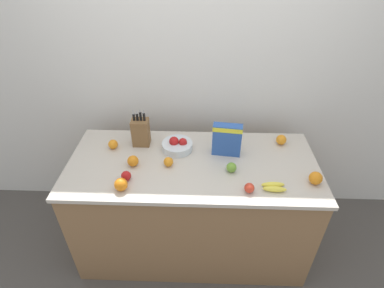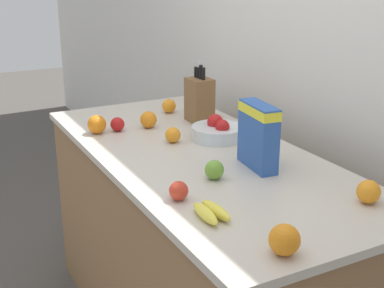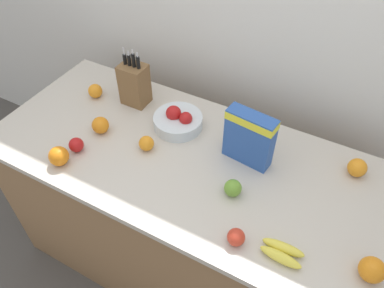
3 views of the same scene
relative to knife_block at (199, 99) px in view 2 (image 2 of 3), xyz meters
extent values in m
cube|color=silver|center=(0.41, 0.40, 0.26)|extent=(9.00, 0.06, 2.60)
cube|color=olive|center=(0.41, -0.22, -0.59)|extent=(1.78, 0.78, 0.90)
cube|color=beige|center=(0.41, -0.22, -0.13)|extent=(1.81, 0.81, 0.03)
cube|color=brown|center=(0.00, 0.00, 0.00)|extent=(0.13, 0.11, 0.22)
cylinder|color=black|center=(-0.04, 0.00, 0.13)|extent=(0.02, 0.02, 0.05)
cube|color=silver|center=(-0.04, 0.00, 0.17)|extent=(0.01, 0.00, 0.04)
cylinder|color=black|center=(-0.01, 0.00, 0.13)|extent=(0.02, 0.02, 0.05)
cube|color=silver|center=(-0.01, 0.00, 0.17)|extent=(0.01, 0.00, 0.02)
cylinder|color=black|center=(0.01, 0.00, 0.14)|extent=(0.02, 0.02, 0.07)
cube|color=silver|center=(0.01, 0.00, 0.18)|extent=(0.01, 0.00, 0.02)
cylinder|color=black|center=(0.04, 0.00, 0.13)|extent=(0.02, 0.02, 0.06)
cube|color=silver|center=(0.04, 0.00, 0.18)|extent=(0.01, 0.00, 0.02)
cube|color=#2D56A8|center=(0.65, -0.10, 0.01)|extent=(0.22, 0.09, 0.25)
cube|color=yellow|center=(0.65, -0.10, 0.12)|extent=(0.22, 0.10, 0.04)
cylinder|color=silver|center=(0.28, -0.06, -0.08)|extent=(0.23, 0.23, 0.06)
sphere|color=red|center=(0.33, -0.06, -0.04)|extent=(0.06, 0.06, 0.06)
sphere|color=red|center=(0.26, -0.06, -0.04)|extent=(0.07, 0.07, 0.07)
ellipsoid|color=yellow|center=(0.94, -0.45, -0.09)|extent=(0.15, 0.05, 0.04)
ellipsoid|color=yellow|center=(0.94, -0.50, -0.09)|extent=(0.15, 0.05, 0.04)
sphere|color=red|center=(-0.03, -0.42, -0.08)|extent=(0.07, 0.07, 0.07)
sphere|color=#6B9E33|center=(0.68, -0.31, -0.08)|extent=(0.07, 0.07, 0.07)
sphere|color=red|center=(0.78, -0.50, -0.08)|extent=(0.07, 0.07, 0.07)
sphere|color=orange|center=(-0.05, -0.51, -0.07)|extent=(0.09, 0.09, 0.09)
sphere|color=orange|center=(-0.02, -0.27, -0.07)|extent=(0.08, 0.08, 0.08)
sphere|color=orange|center=(0.24, -0.26, -0.08)|extent=(0.07, 0.07, 0.07)
sphere|color=orange|center=(1.09, 0.04, -0.07)|extent=(0.08, 0.08, 0.08)
sphere|color=orange|center=(-0.21, -0.07, -0.07)|extent=(0.07, 0.07, 0.07)
sphere|color=orange|center=(1.23, -0.41, -0.07)|extent=(0.09, 0.09, 0.09)
camera|label=1|loc=(0.46, -1.90, 1.27)|focal=28.00mm
camera|label=2|loc=(2.24, -1.23, 0.64)|focal=50.00mm
camera|label=3|loc=(0.98, -1.20, 1.10)|focal=35.00mm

